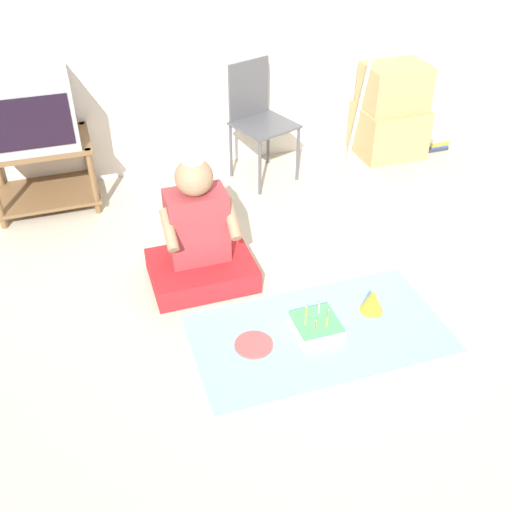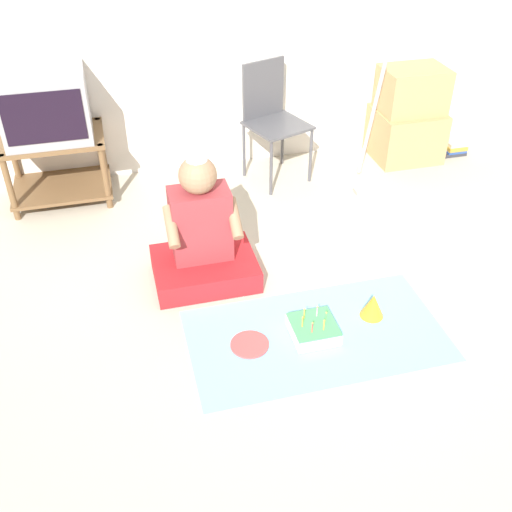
{
  "view_description": "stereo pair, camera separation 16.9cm",
  "coord_description": "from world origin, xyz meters",
  "views": [
    {
      "loc": [
        -1.19,
        -2.15,
        2.26
      ],
      "look_at": [
        -0.37,
        0.34,
        0.35
      ],
      "focal_mm": 42.0,
      "sensor_mm": 36.0,
      "label": 1
    },
    {
      "loc": [
        -1.03,
        -2.2,
        2.26
      ],
      "look_at": [
        -0.37,
        0.34,
        0.35
      ],
      "focal_mm": 42.0,
      "sensor_mm": 36.0,
      "label": 2
    }
  ],
  "objects": [
    {
      "name": "ground_plane",
      "position": [
        0.0,
        0.0,
        0.0
      ],
      "size": [
        16.0,
        16.0,
        0.0
      ],
      "primitive_type": "plane",
      "color": "#BCB29E"
    },
    {
      "name": "folding_chair",
      "position": [
        0.14,
        1.85,
        0.5
      ],
      "size": [
        0.52,
        0.51,
        0.87
      ],
      "color": "#4C4C51",
      "rests_on": "ground_plane"
    },
    {
      "name": "birthday_cake",
      "position": [
        -0.13,
        0.02,
        0.05
      ],
      "size": [
        0.24,
        0.24,
        0.15
      ],
      "color": "white",
      "rests_on": "party_cloth"
    },
    {
      "name": "dust_mop",
      "position": [
        0.81,
        1.46,
        0.34
      ],
      "size": [
        0.28,
        0.32,
        1.19
      ],
      "color": "#B2ADA3",
      "rests_on": "ground_plane"
    },
    {
      "name": "tv",
      "position": [
        -1.44,
        1.88,
        0.71
      ],
      "size": [
        0.57,
        0.5,
        0.44
      ],
      "color": "#99999E",
      "rests_on": "tv_stand"
    },
    {
      "name": "party_hat_blue",
      "position": [
        0.24,
        0.08,
        0.08
      ],
      "size": [
        0.13,
        0.13,
        0.15
      ],
      "color": "gold",
      "rests_on": "party_cloth"
    },
    {
      "name": "paper_plate",
      "position": [
        -0.49,
        0.03,
        0.01
      ],
      "size": [
        0.21,
        0.21,
        0.01
      ],
      "color": "#D84C4C",
      "rests_on": "party_cloth"
    },
    {
      "name": "book_pile",
      "position": [
        1.72,
        1.8,
        0.05
      ],
      "size": [
        0.19,
        0.15,
        0.11
      ],
      "color": "#333338",
      "rests_on": "ground_plane"
    },
    {
      "name": "person_seated",
      "position": [
        -0.61,
        0.69,
        0.27
      ],
      "size": [
        0.61,
        0.47,
        0.86
      ],
      "color": "red",
      "rests_on": "ground_plane"
    },
    {
      "name": "cardboard_box_stack",
      "position": [
        1.28,
        1.87,
        0.34
      ],
      "size": [
        0.52,
        0.47,
        0.74
      ],
      "color": "tan",
      "rests_on": "ground_plane"
    },
    {
      "name": "tv_stand",
      "position": [
        -1.44,
        1.88,
        0.29
      ],
      "size": [
        0.7,
        0.51,
        0.49
      ],
      "color": "brown",
      "rests_on": "ground_plane"
    },
    {
      "name": "party_cloth",
      "position": [
        -0.12,
        0.01,
        0.0
      ],
      "size": [
        1.38,
        0.75,
        0.01
      ],
      "color": "#7FC6E0",
      "rests_on": "ground_plane"
    }
  ]
}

